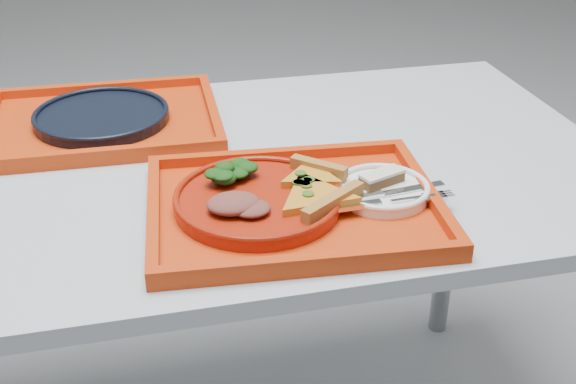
{
  "coord_description": "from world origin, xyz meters",
  "views": [
    {
      "loc": [
        -0.05,
        -1.14,
        1.33
      ],
      "look_at": [
        0.17,
        -0.18,
        0.78
      ],
      "focal_mm": 45.0,
      "sensor_mm": 36.0,
      "label": 1
    }
  ],
  "objects_px": {
    "tray_main": "(294,209)",
    "navy_plate": "(102,117)",
    "dessert_bar": "(382,178)",
    "tray_far": "(103,124)",
    "dinner_plate": "(258,202)"
  },
  "relations": [
    {
      "from": "tray_main",
      "to": "dessert_bar",
      "type": "xyz_separation_m",
      "value": [
        0.15,
        0.01,
        0.03
      ]
    },
    {
      "from": "tray_main",
      "to": "tray_far",
      "type": "height_order",
      "value": "same"
    },
    {
      "from": "tray_far",
      "to": "dessert_bar",
      "type": "bearing_deg",
      "value": -40.34
    },
    {
      "from": "navy_plate",
      "to": "dessert_bar",
      "type": "relative_size",
      "value": 3.3
    },
    {
      "from": "tray_far",
      "to": "dinner_plate",
      "type": "relative_size",
      "value": 1.73
    },
    {
      "from": "tray_main",
      "to": "tray_far",
      "type": "relative_size",
      "value": 1.0
    },
    {
      "from": "dinner_plate",
      "to": "navy_plate",
      "type": "height_order",
      "value": "dinner_plate"
    },
    {
      "from": "tray_main",
      "to": "tray_far",
      "type": "distance_m",
      "value": 0.5
    },
    {
      "from": "tray_far",
      "to": "dinner_plate",
      "type": "height_order",
      "value": "dinner_plate"
    },
    {
      "from": "dinner_plate",
      "to": "navy_plate",
      "type": "distance_m",
      "value": 0.46
    },
    {
      "from": "navy_plate",
      "to": "dessert_bar",
      "type": "height_order",
      "value": "dessert_bar"
    },
    {
      "from": "tray_main",
      "to": "dessert_bar",
      "type": "height_order",
      "value": "dessert_bar"
    },
    {
      "from": "tray_main",
      "to": "navy_plate",
      "type": "distance_m",
      "value": 0.5
    },
    {
      "from": "dinner_plate",
      "to": "dessert_bar",
      "type": "bearing_deg",
      "value": 1.19
    },
    {
      "from": "tray_main",
      "to": "navy_plate",
      "type": "xyz_separation_m",
      "value": [
        -0.29,
        0.4,
        0.01
      ]
    }
  ]
}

